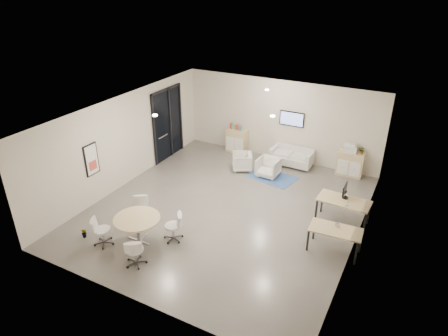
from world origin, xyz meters
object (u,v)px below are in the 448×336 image
at_px(loveseat, 292,157).
at_px(armchair_left, 242,161).
at_px(round_table, 137,221).
at_px(desk_front, 336,232).
at_px(desk_rear, 344,203).
at_px(sideboard_left, 237,141).
at_px(sideboard_right, 350,164).
at_px(armchair_right, 268,167).

height_order(loveseat, armchair_left, armchair_left).
bearing_deg(round_table, desk_front, 23.34).
xyz_separation_m(desk_rear, desk_front, (0.13, -1.48, -0.07)).
bearing_deg(loveseat, round_table, -106.37).
bearing_deg(sideboard_left, desk_front, -42.08).
bearing_deg(desk_front, loveseat, 117.31).
bearing_deg(sideboard_right, armchair_right, -150.72).
xyz_separation_m(sideboard_left, loveseat, (2.49, -0.15, -0.16)).
bearing_deg(round_table, loveseat, 72.36).
xyz_separation_m(sideboard_left, armchair_left, (0.94, -1.45, -0.12)).
height_order(sideboard_right, round_table, sideboard_right).
distance_m(desk_rear, desk_front, 1.49).
relative_size(sideboard_left, round_table, 0.76).
bearing_deg(loveseat, desk_rear, -48.40).
height_order(sideboard_right, desk_front, sideboard_right).
height_order(sideboard_left, desk_front, sideboard_left).
relative_size(loveseat, desk_front, 1.15).
bearing_deg(round_table, armchair_left, 83.80).
bearing_deg(armchair_left, sideboard_right, 83.21).
bearing_deg(round_table, desk_rear, 36.86).
distance_m(desk_rear, round_table, 6.03).
bearing_deg(armchair_right, round_table, -105.28).
bearing_deg(desk_rear, loveseat, 133.14).
relative_size(sideboard_left, desk_front, 0.69).
relative_size(sideboard_right, desk_rear, 0.61).
bearing_deg(desk_rear, desk_front, -82.18).
xyz_separation_m(sideboard_right, loveseat, (-2.18, -0.15, -0.14)).
bearing_deg(loveseat, sideboard_left, 177.72).
height_order(armchair_left, armchair_right, armchair_right).
relative_size(sideboard_left, desk_rear, 0.63).
xyz_separation_m(sideboard_left, round_table, (0.34, -6.92, 0.21)).
distance_m(sideboard_left, sideboard_right, 4.68).
bearing_deg(sideboard_right, armchair_left, -158.85).
height_order(sideboard_left, loveseat, sideboard_left).
xyz_separation_m(armchair_left, desk_front, (4.36, -3.33, 0.27)).
distance_m(sideboard_left, loveseat, 2.50).
distance_m(sideboard_right, desk_rear, 3.35).
relative_size(armchair_left, desk_rear, 0.47).
bearing_deg(armchair_right, desk_rear, -28.09).
height_order(loveseat, round_table, round_table).
bearing_deg(desk_front, armchair_right, 130.86).
xyz_separation_m(sideboard_right, desk_rear, (0.49, -3.30, 0.24)).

